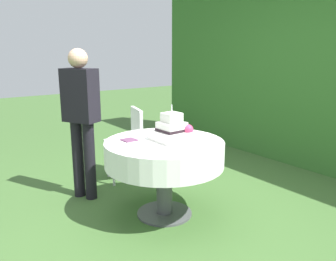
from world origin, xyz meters
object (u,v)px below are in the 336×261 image
standing_person (81,114)px  cake_table (164,154)px  serving_plate_far (145,149)px  garden_chair (129,137)px  napkin_stack (129,140)px  serving_plate_left (127,135)px  wedding_cake (173,131)px  serving_plate_near (171,150)px

standing_person → cake_table: bearing=28.5°
serving_plate_far → garden_chair: size_ratio=0.16×
napkin_stack → garden_chair: bearing=150.4°
serving_plate_left → standing_person: bearing=-148.1°
wedding_cake → napkin_stack: (-0.24, -0.33, -0.09)m
garden_chair → serving_plate_far: bearing=-23.4°
cake_table → serving_plate_left: 0.45m
napkin_stack → standing_person: bearing=-162.1°
cake_table → garden_chair: 1.07m
serving_plate_near → napkin_stack: bearing=-166.9°
cake_table → wedding_cake: (0.03, 0.07, 0.23)m
wedding_cake → serving_plate_far: wedding_cake is taller
standing_person → napkin_stack: bearing=17.9°
wedding_cake → serving_plate_far: size_ratio=2.44×
cake_table → napkin_stack: (-0.22, -0.26, 0.14)m
cake_table → napkin_stack: size_ratio=8.71×
standing_person → serving_plate_near: bearing=15.8°
serving_plate_far → serving_plate_left: 0.54m
wedding_cake → napkin_stack: size_ratio=2.65×
serving_plate_far → cake_table: bearing=113.8°
garden_chair → wedding_cake: bearing=-7.5°
serving_plate_near → napkin_stack: size_ratio=0.97×
serving_plate_near → napkin_stack: serving_plate_near is taller
serving_plate_far → garden_chair: (-1.18, 0.51, -0.21)m
serving_plate_far → serving_plate_left: (-0.52, 0.12, 0.00)m
serving_plate_near → serving_plate_left: same height
cake_table → wedding_cake: wedding_cake is taller
serving_plate_far → serving_plate_left: bearing=167.4°
wedding_cake → garden_chair: wedding_cake is taller
cake_table → serving_plate_left: bearing=-155.9°
napkin_stack → standing_person: standing_person is taller
serving_plate_near → serving_plate_left: (-0.68, -0.04, 0.00)m
serving_plate_left → serving_plate_far: bearing=-12.6°
napkin_stack → wedding_cake: bearing=53.6°
serving_plate_near → garden_chair: size_ratio=0.14×
napkin_stack → garden_chair: (-0.83, 0.47, -0.21)m
cake_table → serving_plate_near: (0.29, -0.14, 0.14)m
garden_chair → napkin_stack: bearing=-29.6°
serving_plate_near → serving_plate_far: size_ratio=0.89×
wedding_cake → standing_person: bearing=-148.6°
cake_table → serving_plate_far: 0.35m
wedding_cake → garden_chair: size_ratio=0.39×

